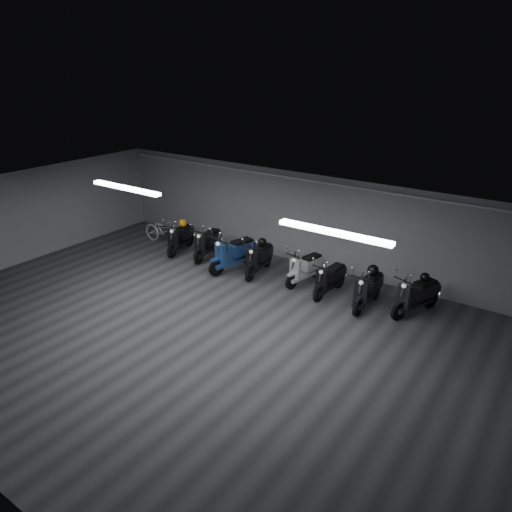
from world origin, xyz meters
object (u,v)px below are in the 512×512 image
Objects in this scene: scooter_6 at (305,263)px; scooter_9 at (417,290)px; scooter_4 at (233,248)px; helmet_0 at (183,223)px; scooter_5 at (259,254)px; helmet_3 at (425,277)px; bicycle at (164,228)px; scooter_7 at (330,274)px; helmet_2 at (262,242)px; scooter_8 at (368,284)px; scooter_0 at (180,233)px; scooter_3 at (207,238)px; helmet_1 at (373,270)px.

scooter_6 is 3.10m from scooter_9.
helmet_0 is (-2.37, 0.40, 0.20)m from scooter_4.
scooter_5 is (0.76, 0.22, -0.08)m from scooter_4.
helmet_0 is at bearing -168.18° from scooter_6.
helmet_3 is (3.19, 0.26, 0.32)m from scooter_6.
bicycle is at bearing -178.15° from helmet_3.
helmet_2 is at bearing 177.75° from scooter_7.
scooter_8 reaches higher than helmet_3.
scooter_7 is at bearing -13.73° from scooter_0.
scooter_3 is 1.05× the size of scooter_6.
helmet_2 is (0.72, 0.45, 0.20)m from scooter_4.
helmet_2 is (-4.55, -0.02, 0.26)m from scooter_9.
scooter_3 is at bearing -157.07° from scooter_9.
bicycle is (-3.26, 0.41, -0.15)m from scooter_4.
scooter_7 is 6.86× the size of helmet_3.
scooter_7 is 5.47× the size of helmet_1.
helmet_3 is at bearing 2.98° from helmet_2.
bicycle is 7.49× the size of helmet_3.
scooter_6 is 0.93× the size of scooter_9.
scooter_0 is 1.04× the size of scooter_6.
helmet_0 is (-4.55, -0.03, 0.31)m from scooter_6.
scooter_9 is at bearing 11.96° from scooter_6.
scooter_7 is 6.15× the size of helmet_0.
scooter_6 is (3.46, 0.12, -0.03)m from scooter_3.
scooter_8 reaches higher than bicycle.
helmet_3 is (2.30, 0.50, 0.33)m from scooter_7.
scooter_6 is 1.49m from helmet_2.
helmet_2 is at bearing -177.02° from helmet_3.
scooter_0 is at bearing -175.74° from scooter_7.
helmet_3 is at bearing -10.04° from scooter_0.
scooter_3 is at bearing -179.26° from scooter_4.
scooter_6 is at bearing -157.87° from scooter_9.
scooter_3 reaches higher than helmet_3.
helmet_0 is at bearing 179.56° from helmet_1.
scooter_9 is 7.51× the size of helmet_3.
scooter_7 is 6.37× the size of helmet_2.
scooter_4 is at bearing -9.68° from helmet_0.
scooter_4 is 4.17m from scooter_8.
scooter_5 is 7.28× the size of helmet_3.
scooter_5 is 1.44m from scooter_6.
helmet_2 is (-3.45, 0.33, 0.28)m from scooter_8.
scooter_9 is (6.56, 0.15, 0.01)m from scooter_3.
scooter_0 reaches higher than helmet_1.
helmet_3 is at bearing 90.00° from scooter_9.
helmet_0 is (-7.65, -0.06, 0.26)m from scooter_9.
helmet_1 is at bearing -12.30° from scooter_0.
helmet_2 is (3.99, 0.04, 0.34)m from bicycle.
scooter_8 is (3.41, -0.10, 0.00)m from scooter_5.
scooter_6 is at bearing -8.97° from scooter_3.
helmet_0 is 3.10m from helmet_2.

